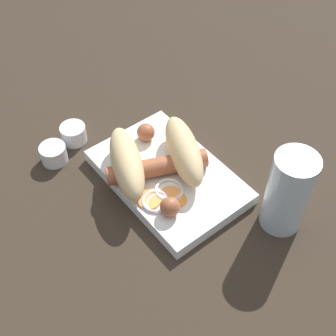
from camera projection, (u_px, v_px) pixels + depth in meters
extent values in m
plane|color=#33281E|center=(168.00, 181.00, 0.74)|extent=(3.00, 3.00, 0.00)
cube|color=white|center=(168.00, 177.00, 0.74)|extent=(0.24, 0.16, 0.02)
ellipsoid|color=#DBBC84|center=(185.00, 152.00, 0.72)|extent=(0.15, 0.10, 0.06)
ellipsoid|color=#DBBC84|center=(127.00, 163.00, 0.70)|extent=(0.15, 0.10, 0.06)
cylinder|color=#9E5638|center=(157.00, 167.00, 0.72)|extent=(0.09, 0.15, 0.03)
sphere|color=#9E5638|center=(146.00, 132.00, 0.77)|extent=(0.03, 0.03, 0.03)
sphere|color=#9E5638|center=(170.00, 207.00, 0.67)|extent=(0.03, 0.03, 0.03)
cylinder|color=#F99E4C|center=(171.00, 196.00, 0.70)|extent=(0.04, 0.04, 0.00)
cylinder|color=#F99E4C|center=(149.00, 200.00, 0.69)|extent=(0.05, 0.05, 0.00)
cylinder|color=orange|center=(178.00, 200.00, 0.69)|extent=(0.03, 0.03, 0.00)
torus|color=silver|center=(157.00, 204.00, 0.68)|extent=(0.04, 0.04, 0.00)
torus|color=silver|center=(155.00, 201.00, 0.69)|extent=(0.04, 0.04, 0.01)
torus|color=silver|center=(169.00, 190.00, 0.70)|extent=(0.05, 0.05, 0.01)
cylinder|color=white|center=(74.00, 134.00, 0.79)|extent=(0.04, 0.04, 0.03)
cylinder|color=gold|center=(74.00, 137.00, 0.80)|extent=(0.04, 0.04, 0.01)
cylinder|color=white|center=(54.00, 154.00, 0.76)|extent=(0.04, 0.04, 0.03)
cylinder|color=#4C662D|center=(55.00, 158.00, 0.77)|extent=(0.04, 0.04, 0.01)
cylinder|color=silver|center=(288.00, 192.00, 0.64)|extent=(0.06, 0.06, 0.13)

